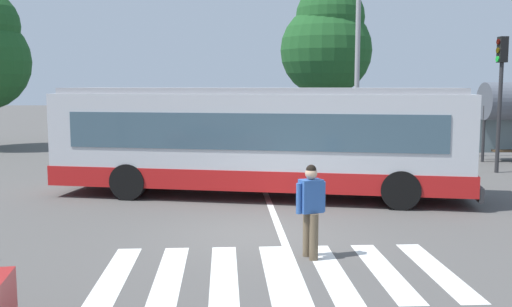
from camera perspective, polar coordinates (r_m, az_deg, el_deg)
ground_plane at (r=12.27m, az=0.64°, el=-8.02°), size 160.00×160.00×0.00m
city_transit_bus at (r=16.24m, az=0.25°, el=1.31°), size 11.88×5.14×3.06m
pedestrian_crossing_street at (r=10.49m, az=5.43°, el=-5.17°), size 0.56×0.41×1.72m
parked_car_champagne at (r=26.55m, az=-6.23°, el=1.62°), size 2.02×4.57×1.35m
parked_car_blue at (r=26.58m, az=-0.06°, el=1.66°), size 1.97×4.55×1.35m
parked_car_charcoal at (r=26.39m, az=6.09°, el=1.59°), size 1.96×4.54×1.35m
traffic_light_far_corner at (r=22.31m, az=23.03°, el=6.49°), size 0.33×0.32×4.83m
twin_arm_street_lamp at (r=24.26m, az=10.08°, el=13.78°), size 4.13×0.32×10.18m
background_tree_right at (r=31.03m, az=7.04°, el=10.97°), size 4.80×4.80×8.42m
crosswalk_painted_stripes at (r=9.89m, az=2.18°, el=-11.68°), size 5.87×3.16×0.01m
lane_center_line at (r=14.24m, az=1.72°, el=-5.93°), size 0.16×24.00×0.01m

